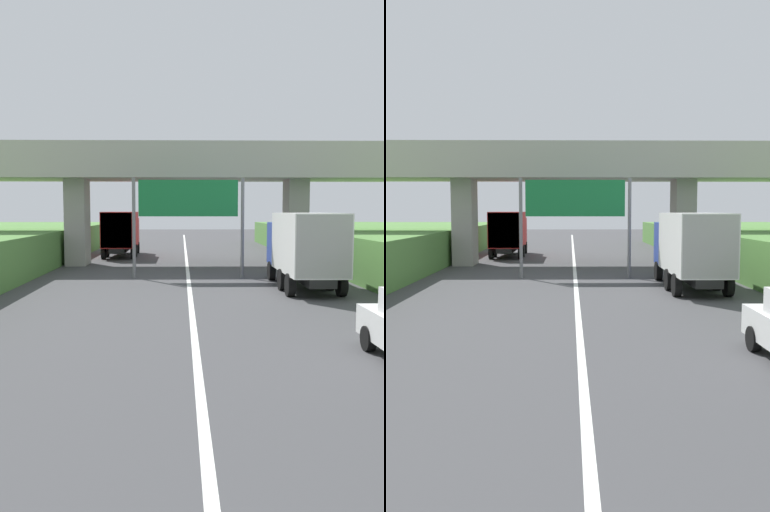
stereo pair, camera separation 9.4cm
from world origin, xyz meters
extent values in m
cube|color=white|center=(0.00, 29.09, 0.00)|extent=(0.20, 98.19, 0.01)
cube|color=#ADA89E|center=(0.00, 36.37, 6.09)|extent=(40.00, 4.80, 1.10)
cube|color=#ADA89E|center=(0.00, 34.15, 7.19)|extent=(40.00, 0.36, 1.10)
cube|color=#ADA89E|center=(0.00, 38.59, 7.19)|extent=(40.00, 0.36, 1.10)
cube|color=#9F9A91|center=(-7.12, 36.37, 2.77)|extent=(1.30, 2.20, 5.54)
cube|color=#9F9A91|center=(7.12, 36.37, 2.77)|extent=(1.30, 2.20, 5.54)
cylinder|color=slate|center=(-2.85, 29.65, 2.62)|extent=(0.18, 0.18, 5.24)
cylinder|color=slate|center=(2.85, 29.65, 2.62)|extent=(0.18, 0.18, 5.24)
cube|color=#167238|center=(0.00, 29.65, 4.19)|extent=(5.20, 0.12, 1.90)
cube|color=white|center=(0.00, 29.64, 4.19)|extent=(4.89, 0.01, 1.67)
cube|color=black|center=(5.20, 26.01, 0.66)|extent=(1.10, 7.30, 0.36)
cube|color=#233D9E|center=(5.20, 28.61, 1.89)|extent=(2.10, 2.10, 2.10)
cube|color=#2D3842|center=(5.20, 29.63, 2.19)|extent=(1.89, 0.06, 0.90)
cube|color=silver|center=(5.20, 24.96, 2.14)|extent=(2.30, 5.20, 2.60)
cube|color=#A8A8A4|center=(5.20, 22.38, 2.14)|extent=(2.21, 0.04, 2.50)
cylinder|color=black|center=(4.23, 28.61, 0.48)|extent=(0.30, 0.96, 0.96)
cylinder|color=black|center=(6.17, 28.61, 0.48)|extent=(0.30, 0.96, 0.96)
cylinder|color=black|center=(4.13, 23.53, 0.48)|extent=(0.30, 0.96, 0.96)
cylinder|color=black|center=(6.27, 23.53, 0.48)|extent=(0.30, 0.96, 0.96)
cylinder|color=black|center=(4.13, 25.22, 0.48)|extent=(0.30, 0.96, 0.96)
cylinder|color=black|center=(6.27, 25.22, 0.48)|extent=(0.30, 0.96, 0.96)
cube|color=black|center=(-4.98, 42.87, 0.66)|extent=(1.10, 7.30, 0.36)
cube|color=red|center=(-4.98, 45.47, 1.89)|extent=(2.10, 2.10, 2.10)
cube|color=#2D3842|center=(-4.98, 46.49, 2.19)|extent=(1.89, 0.06, 0.90)
cube|color=red|center=(-4.98, 41.82, 2.14)|extent=(2.30, 5.20, 2.60)
cube|color=maroon|center=(-4.98, 39.24, 2.14)|extent=(2.21, 0.04, 2.50)
cylinder|color=black|center=(-5.95, 45.47, 0.48)|extent=(0.30, 0.96, 0.96)
cylinder|color=black|center=(-4.01, 45.47, 0.48)|extent=(0.30, 0.96, 0.96)
cylinder|color=black|center=(-6.05, 40.39, 0.48)|extent=(0.30, 0.96, 0.96)
cylinder|color=black|center=(-3.91, 40.39, 0.48)|extent=(0.30, 0.96, 0.96)
cylinder|color=black|center=(-6.05, 42.08, 0.48)|extent=(0.30, 0.96, 0.96)
cylinder|color=black|center=(-3.91, 42.08, 0.48)|extent=(0.30, 0.96, 0.96)
cylinder|color=black|center=(4.37, 15.11, 0.32)|extent=(0.22, 0.64, 0.64)
camera|label=1|loc=(-0.36, 2.22, 3.56)|focal=36.68mm
camera|label=2|loc=(-0.27, 2.21, 3.56)|focal=36.68mm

